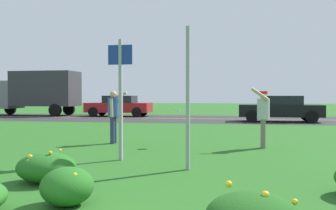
% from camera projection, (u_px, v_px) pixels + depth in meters
% --- Properties ---
extents(ground_plane, '(120.00, 120.00, 0.00)m').
position_uv_depth(ground_plane, '(187.00, 138.00, 13.46)').
color(ground_plane, '#26601E').
extents(highway_strip, '(120.00, 8.34, 0.01)m').
position_uv_depth(highway_strip, '(211.00, 119.00, 24.31)').
color(highway_strip, '#2D2D30').
rests_on(highway_strip, ground).
extents(highway_center_stripe, '(120.00, 0.16, 0.00)m').
position_uv_depth(highway_center_stripe, '(211.00, 119.00, 24.31)').
color(highway_center_stripe, yellow).
rests_on(highway_center_stripe, ground).
extents(daylily_clump_front_center, '(1.01, 0.91, 0.56)m').
position_uv_depth(daylily_clump_front_center, '(46.00, 167.00, 6.56)').
color(daylily_clump_front_center, '#23661E').
rests_on(daylily_clump_front_center, ground).
extents(daylily_clump_mid_right, '(0.70, 0.75, 0.51)m').
position_uv_depth(daylily_clump_mid_right, '(67.00, 186.00, 5.19)').
color(daylily_clump_mid_right, '#23661E').
rests_on(daylily_clump_mid_right, ground).
extents(sign_post_near_path, '(0.56, 0.10, 2.73)m').
position_uv_depth(sign_post_near_path, '(121.00, 87.00, 8.81)').
color(sign_post_near_path, '#93969B').
rests_on(sign_post_near_path, ground).
extents(sign_post_by_roadside, '(0.07, 0.10, 2.83)m').
position_uv_depth(sign_post_by_roadside, '(188.00, 98.00, 7.67)').
color(sign_post_by_roadside, '#93969B').
rests_on(sign_post_by_roadside, ground).
extents(person_thrower_blue_shirt, '(0.56, 0.50, 1.61)m').
position_uv_depth(person_thrower_blue_shirt, '(114.00, 112.00, 11.89)').
color(person_thrower_blue_shirt, '#2D4C9E').
rests_on(person_thrower_blue_shirt, ground).
extents(person_catcher_red_cap_gray_shirt, '(0.52, 0.50, 1.69)m').
position_uv_depth(person_catcher_red_cap_gray_shirt, '(263.00, 113.00, 10.84)').
color(person_catcher_red_cap_gray_shirt, '#B2B2B7').
rests_on(person_catcher_red_cap_gray_shirt, ground).
extents(frisbee_white, '(0.24, 0.24, 0.09)m').
position_uv_depth(frisbee_white, '(177.00, 110.00, 11.22)').
color(frisbee_white, white).
extents(car_black_center_left, '(4.50, 2.00, 1.45)m').
position_uv_depth(car_black_center_left, '(280.00, 108.00, 21.71)').
color(car_black_center_left, black).
rests_on(car_black_center_left, ground).
extents(car_red_center_right, '(4.50, 2.00, 1.45)m').
position_uv_depth(car_red_center_right, '(119.00, 106.00, 27.35)').
color(car_red_center_right, maroon).
rests_on(car_red_center_right, ground).
extents(box_truck_gray, '(6.70, 2.46, 3.20)m').
position_uv_depth(box_truck_gray, '(34.00, 91.00, 28.52)').
color(box_truck_gray, slate).
rests_on(box_truck_gray, ground).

